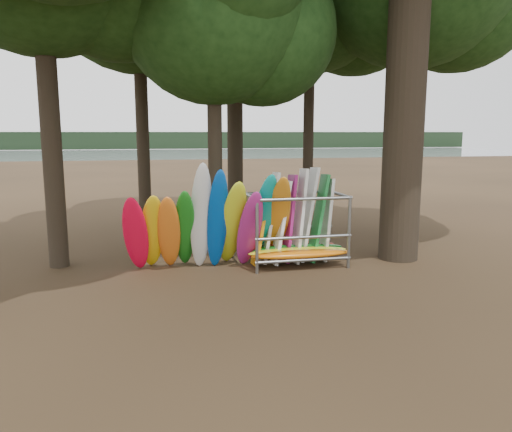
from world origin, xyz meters
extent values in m
plane|color=#47331E|center=(0.00, 0.00, 0.00)|extent=(120.00, 120.00, 0.00)
plane|color=gray|center=(0.00, 60.00, 0.00)|extent=(160.00, 160.00, 0.00)
cube|color=black|center=(0.00, 110.00, 2.00)|extent=(160.00, 4.00, 4.00)
cylinder|color=black|center=(-5.64, 2.30, 5.48)|extent=(0.55, 0.55, 10.96)
cylinder|color=black|center=(-3.19, 5.88, 5.48)|extent=(0.45, 0.45, 10.96)
cylinder|color=black|center=(0.46, 7.64, 6.85)|extent=(0.63, 0.63, 13.69)
cylinder|color=black|center=(3.23, 6.57, 5.73)|extent=(0.41, 0.41, 11.46)
cylinder|color=black|center=(-1.05, 2.49, 4.34)|extent=(0.43, 0.43, 8.68)
ellipsoid|color=black|center=(-1.05, 2.49, 7.38)|extent=(6.39, 6.39, 5.56)
cylinder|color=black|center=(5.96, 3.77, 5.62)|extent=(0.54, 0.54, 11.24)
ellipsoid|color=red|center=(-3.43, 0.97, 1.10)|extent=(0.83, 1.55, 2.32)
ellipsoid|color=yellow|center=(-2.99, 1.16, 1.11)|extent=(0.78, 1.66, 2.36)
ellipsoid|color=orange|center=(-2.55, 1.05, 1.09)|extent=(0.73, 1.65, 2.34)
ellipsoid|color=#177219|center=(-2.11, 1.15, 1.16)|extent=(0.66, 1.79, 2.50)
ellipsoid|color=#B9B8B3|center=(-1.66, 0.98, 1.52)|extent=(0.69, 1.20, 3.12)
ellipsoid|color=#053F97|center=(-1.22, 0.91, 1.43)|extent=(0.67, 1.23, 2.95)
ellipsoid|color=#C5D31E|center=(-0.78, 1.06, 1.27)|extent=(0.86, 1.90, 2.72)
ellipsoid|color=#9D2173|center=(-0.34, 0.82, 1.14)|extent=(0.82, 1.52, 2.40)
ellipsoid|color=#098883|center=(0.11, 1.10, 1.36)|extent=(0.87, 1.84, 2.88)
ellipsoid|color=#C67718|center=(0.55, 1.13, 1.33)|extent=(0.84, 2.15, 2.84)
ellipsoid|color=orange|center=(1.10, 0.57, 0.42)|extent=(2.92, 0.55, 0.24)
ellipsoid|color=yellow|center=(1.10, 0.87, 0.42)|extent=(2.96, 0.55, 0.24)
ellipsoid|color=#176B1C|center=(1.10, 1.26, 0.42)|extent=(3.00, 0.55, 0.24)
ellipsoid|color=#B8230D|center=(1.10, 1.62, 0.42)|extent=(2.78, 0.55, 0.24)
cube|color=orange|center=(0.09, 1.21, 1.27)|extent=(0.58, 0.78, 2.55)
cube|color=silver|center=(0.38, 1.39, 1.34)|extent=(0.56, 0.79, 2.70)
cube|color=white|center=(0.67, 1.17, 1.23)|extent=(0.55, 0.77, 2.47)
cube|color=#95186A|center=(0.96, 1.37, 1.30)|extent=(0.43, 0.81, 2.62)
cube|color=silver|center=(1.24, 1.23, 1.39)|extent=(0.43, 0.80, 2.80)
cube|color=silver|center=(1.53, 1.38, 1.41)|extent=(0.63, 0.82, 2.82)
cube|color=#1A7632|center=(1.82, 1.24, 1.31)|extent=(0.58, 0.78, 2.63)
cube|color=silver|center=(2.11, 1.32, 1.23)|extent=(0.35, 0.77, 2.49)
camera|label=1|loc=(-3.06, -12.56, 3.81)|focal=35.00mm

